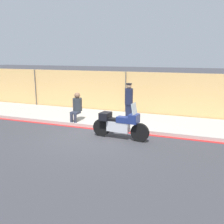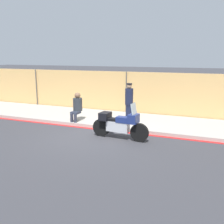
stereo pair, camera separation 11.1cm
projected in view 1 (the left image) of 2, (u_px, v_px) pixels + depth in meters
The scene contains 7 objects.
ground_plane at pixel (92, 136), 10.45m from camera, with size 120.00×120.00×0.00m, color #38383D.
sidewalk at pixel (115, 120), 12.85m from camera, with size 43.44×3.16×0.15m.
curb_paint_stripe at pixel (102, 130), 11.35m from camera, with size 43.44×0.18×0.01m.
storefront_fence at pixel (126, 93), 14.14m from camera, with size 41.26×0.17×2.31m.
motorcycle at pixel (120, 124), 10.05m from camera, with size 2.32×0.61×1.45m.
officer_standing at pixel (129, 101), 12.29m from camera, with size 0.38×0.38×1.75m.
person_seated_on_curb at pixel (77, 105), 12.21m from camera, with size 0.43×0.70×1.33m.
Camera 1 is at (4.35, -9.03, 3.18)m, focal length 42.00 mm.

